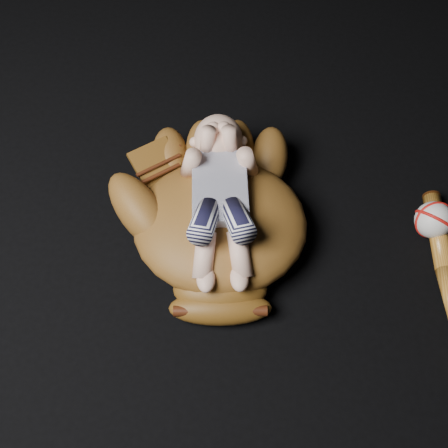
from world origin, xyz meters
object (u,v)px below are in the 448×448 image
at_px(baseball_bat, 447,280).
at_px(baseball, 434,220).
at_px(baseball_glove, 220,219).
at_px(newborn_baby, 220,199).

distance_m(baseball_bat, baseball, 0.14).
height_order(baseball_glove, baseball, baseball_glove).
bearing_deg(newborn_baby, baseball_glove, -97.83).
xyz_separation_m(baseball_glove, newborn_baby, (0.00, 0.01, 0.06)).
distance_m(baseball_glove, newborn_baby, 0.06).
height_order(baseball_bat, baseball, baseball).
bearing_deg(newborn_baby, baseball_bat, -16.16).
distance_m(newborn_baby, baseball, 0.47).
xyz_separation_m(baseball_bat, baseball, (-0.01, 0.13, 0.02)).
distance_m(baseball_glove, baseball, 0.47).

